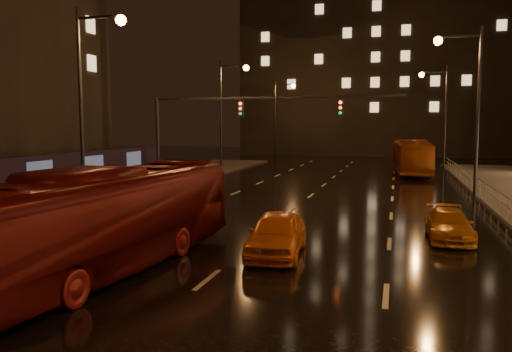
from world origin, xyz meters
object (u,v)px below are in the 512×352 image
Objects in this scene: bus_curb at (411,157)px; taxi_far at (449,225)px; bus_red at (109,219)px; taxi_near at (277,234)px.

bus_curb is 2.84× the size of taxi_far.
taxi_far is at bearing -92.14° from bus_curb.
bus_red is 35.72m from bus_curb.
taxi_far is at bearing 39.75° from bus_red.
bus_curb reaches higher than taxi_far.
taxi_near is at bearing -103.11° from bus_curb.
bus_curb is at bearing 79.15° from bus_red.
bus_red reaches higher than taxi_far.
taxi_far is (0.72, -27.11, -1.00)m from bus_curb.
bus_curb reaches higher than taxi_near.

